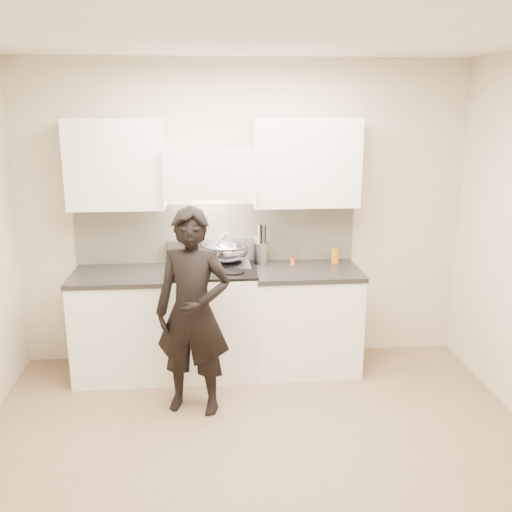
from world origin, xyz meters
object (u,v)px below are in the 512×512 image
at_px(counter_right, 306,318).
at_px(utensil_crock, 261,252).
at_px(wok, 226,250).
at_px(person, 193,312).
at_px(stove, 213,319).

relative_size(counter_right, utensil_crock, 2.56).
distance_m(wok, utensil_crock, 0.33).
distance_m(utensil_crock, person, 1.09).
height_order(stove, utensil_crock, utensil_crock).
distance_m(counter_right, utensil_crock, 0.72).
xyz_separation_m(stove, utensil_crock, (0.45, 0.21, 0.56)).
bearing_deg(wok, stove, -133.09).
distance_m(counter_right, wok, 0.94).
distance_m(stove, wok, 0.62).
bearing_deg(stove, counter_right, 0.00).
height_order(counter_right, wok, wok).
bearing_deg(counter_right, person, -145.35).
relative_size(wok, utensil_crock, 1.39).
bearing_deg(stove, person, -102.19).
xyz_separation_m(counter_right, wok, (-0.70, 0.14, 0.61)).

